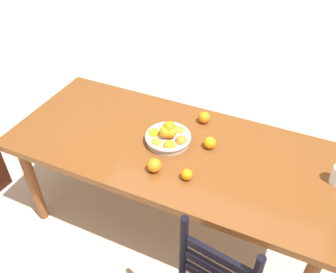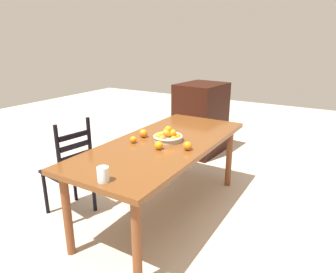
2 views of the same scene
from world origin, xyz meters
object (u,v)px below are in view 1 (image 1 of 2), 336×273
at_px(orange_loose_3, 210,143).
at_px(orange_loose_1, 154,165).
at_px(fruit_bowl, 168,135).
at_px(orange_loose_0, 187,175).
at_px(orange_loose_2, 204,118).
at_px(dining_table, 173,155).

bearing_deg(orange_loose_3, orange_loose_1, 55.54).
relative_size(fruit_bowl, orange_loose_3, 3.84).
bearing_deg(orange_loose_0, orange_loose_2, -80.20).
bearing_deg(orange_loose_0, orange_loose_3, -95.35).
distance_m(orange_loose_1, orange_loose_3, 0.38).
height_order(dining_table, orange_loose_2, orange_loose_2).
distance_m(fruit_bowl, orange_loose_2, 0.30).
xyz_separation_m(orange_loose_0, orange_loose_2, (0.09, -0.51, 0.01)).
xyz_separation_m(fruit_bowl, orange_loose_2, (-0.13, -0.27, -0.01)).
bearing_deg(orange_loose_1, orange_loose_2, -100.36).
bearing_deg(dining_table, orange_loose_0, 128.73).
relative_size(fruit_bowl, orange_loose_2, 3.73).
xyz_separation_m(dining_table, orange_loose_3, (-0.20, -0.07, 0.11)).
xyz_separation_m(fruit_bowl, orange_loose_1, (-0.03, 0.26, -0.01)).
relative_size(orange_loose_0, orange_loose_1, 0.79).
bearing_deg(orange_loose_2, orange_loose_0, 99.80).
distance_m(dining_table, orange_loose_1, 0.26).
bearing_deg(fruit_bowl, orange_loose_1, 97.40).
height_order(fruit_bowl, orange_loose_2, fruit_bowl).
bearing_deg(orange_loose_1, dining_table, -92.12).
xyz_separation_m(dining_table, orange_loose_0, (-0.18, 0.22, 0.11)).
height_order(orange_loose_0, orange_loose_2, orange_loose_2).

